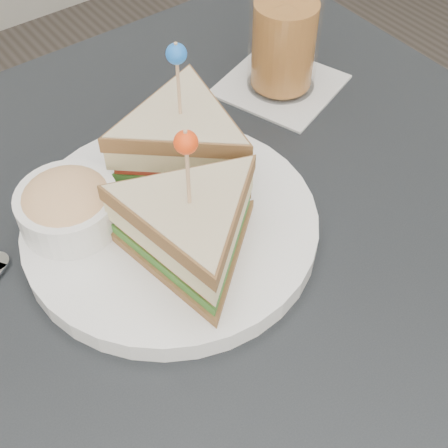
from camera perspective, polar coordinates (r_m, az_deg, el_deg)
table at (r=0.62m, az=-0.19°, el=-8.73°), size 0.80×0.80×0.75m
plate_meal at (r=0.56m, az=-4.82°, el=2.73°), size 0.31×0.31×0.16m
drink_set at (r=0.71m, az=5.56°, el=17.01°), size 0.16×0.16×0.16m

